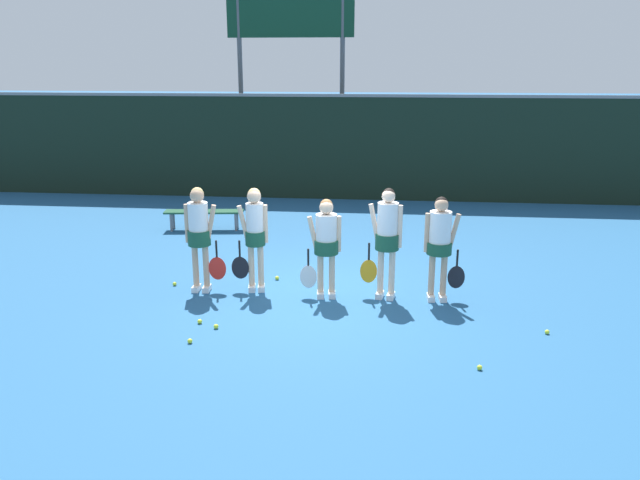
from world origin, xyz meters
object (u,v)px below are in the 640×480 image
at_px(tennis_ball_0, 480,367).
at_px(tennis_ball_4, 190,341).
at_px(player_2, 326,240).
at_px(tennis_ball_1, 175,284).
at_px(scoreboard, 290,34).
at_px(player_0, 199,230).
at_px(tennis_ball_6, 216,326).
at_px(tennis_ball_3, 277,278).
at_px(tennis_ball_2, 200,321).
at_px(bench_courtside, 204,213).
at_px(tennis_ball_5, 547,332).
at_px(player_1, 255,231).
at_px(player_3, 387,234).
at_px(player_4, 440,240).

distance_m(tennis_ball_0, tennis_ball_4, 3.85).
distance_m(player_2, tennis_ball_4, 2.74).
bearing_deg(tennis_ball_1, scoreboard, 85.47).
xyz_separation_m(player_0, tennis_ball_6, (0.63, -1.51, -1.01)).
height_order(player_2, tennis_ball_4, player_2).
relative_size(tennis_ball_3, tennis_ball_4, 1.05).
bearing_deg(tennis_ball_2, tennis_ball_1, 120.17).
relative_size(player_0, tennis_ball_2, 25.46).
distance_m(bench_courtside, tennis_ball_3, 3.91).
bearing_deg(tennis_ball_4, tennis_ball_2, 94.77).
xyz_separation_m(tennis_ball_4, tennis_ball_5, (4.94, 0.80, -0.00)).
xyz_separation_m(tennis_ball_2, tennis_ball_4, (0.06, -0.66, -0.00)).
xyz_separation_m(bench_courtside, player_1, (1.95, -3.74, 0.65)).
distance_m(player_3, tennis_ball_6, 3.03).
height_order(player_1, tennis_ball_5, player_1).
distance_m(player_3, tennis_ball_1, 3.75).
relative_size(player_3, tennis_ball_6, 25.83).
height_order(tennis_ball_0, tennis_ball_6, tennis_ball_6).
bearing_deg(tennis_ball_1, bench_courtside, 97.89).
bearing_deg(bench_courtside, tennis_ball_1, -88.80).
height_order(tennis_ball_0, tennis_ball_5, tennis_ball_0).
distance_m(player_1, tennis_ball_2, 1.86).
distance_m(player_0, tennis_ball_5, 5.57).
bearing_deg(tennis_ball_0, player_2, 132.60).
relative_size(player_1, tennis_ball_3, 24.39).
relative_size(scoreboard, tennis_ball_4, 84.17).
bearing_deg(player_0, tennis_ball_6, -68.55).
xyz_separation_m(player_4, tennis_ball_6, (-3.26, -1.48, -0.97)).
bearing_deg(player_4, tennis_ball_3, 163.12).
relative_size(tennis_ball_3, tennis_ball_6, 1.02).
distance_m(player_1, tennis_ball_6, 1.92).
height_order(tennis_ball_3, tennis_ball_4, tennis_ball_3).
bearing_deg(player_0, tennis_ball_3, 27.52).
height_order(bench_courtside, tennis_ball_2, bench_courtside).
bearing_deg(bench_courtside, player_0, -81.44).
relative_size(player_1, player_3, 0.96).
xyz_separation_m(tennis_ball_3, tennis_ball_5, (4.18, -1.87, -0.00)).
relative_size(tennis_ball_0, tennis_ball_3, 0.93).
distance_m(scoreboard, player_3, 10.36).
bearing_deg(tennis_ball_3, tennis_ball_4, -105.92).
height_order(tennis_ball_0, tennis_ball_3, tennis_ball_3).
distance_m(player_1, tennis_ball_5, 4.75).
distance_m(tennis_ball_1, tennis_ball_2, 1.77).
bearing_deg(tennis_ball_0, scoreboard, 109.04).
height_order(player_1, player_2, player_1).
height_order(tennis_ball_5, tennis_ball_6, tennis_ball_6).
height_order(player_2, tennis_ball_2, player_2).
relative_size(player_2, tennis_ball_3, 22.76).
distance_m(tennis_ball_0, tennis_ball_2, 4.02).
height_order(scoreboard, player_3, scoreboard).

